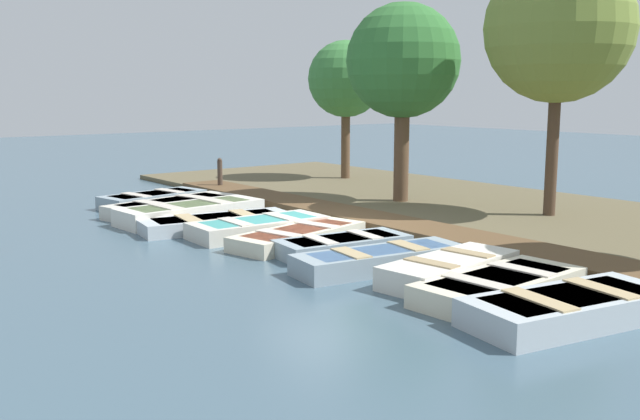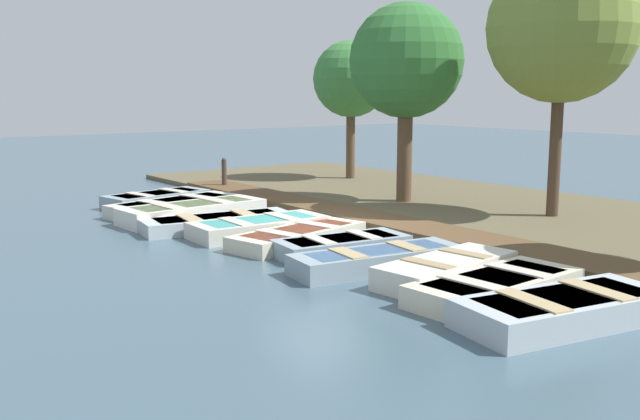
# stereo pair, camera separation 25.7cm
# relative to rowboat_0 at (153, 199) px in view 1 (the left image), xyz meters

# --- Properties ---
(ground_plane) EXTENTS (80.00, 80.00, 0.00)m
(ground_plane) POSITION_rel_rowboat_0_xyz_m (-1.29, 5.96, -0.19)
(ground_plane) COLOR #425B6B
(shore_bank) EXTENTS (8.00, 24.00, 0.14)m
(shore_bank) POSITION_rel_rowboat_0_xyz_m (-6.29, 5.96, -0.12)
(shore_bank) COLOR brown
(shore_bank) RESTS_ON ground_plane
(dock_walkway) EXTENTS (1.29, 16.21, 0.27)m
(dock_walkway) POSITION_rel_rowboat_0_xyz_m (-2.63, 5.96, -0.06)
(dock_walkway) COLOR brown
(dock_walkway) RESTS_ON ground_plane
(rowboat_0) EXTENTS (3.01, 1.64, 0.38)m
(rowboat_0) POSITION_rel_rowboat_0_xyz_m (0.00, 0.00, 0.00)
(rowboat_0) COLOR #8C9EA8
(rowboat_0) RESTS_ON ground_plane
(rowboat_1) EXTENTS (3.74, 1.86, 0.37)m
(rowboat_1) POSITION_rel_rowboat_0_xyz_m (0.11, 1.39, -0.01)
(rowboat_1) COLOR beige
(rowboat_1) RESTS_ON ground_plane
(rowboat_2) EXTENTS (3.64, 1.45, 0.44)m
(rowboat_2) POSITION_rel_rowboat_0_xyz_m (0.25, 2.67, 0.03)
(rowboat_2) COLOR silver
(rowboat_2) RESTS_ON ground_plane
(rowboat_3) EXTENTS (3.60, 1.69, 0.33)m
(rowboat_3) POSITION_rel_rowboat_0_xyz_m (0.31, 4.01, -0.03)
(rowboat_3) COLOR #B2BCC1
(rowboat_3) RESTS_ON ground_plane
(rowboat_4) EXTENTS (3.06, 1.33, 0.38)m
(rowboat_4) POSITION_rel_rowboat_0_xyz_m (-0.07, 5.18, -0.00)
(rowboat_4) COLOR beige
(rowboat_4) RESTS_ON ground_plane
(rowboat_5) EXTENTS (3.30, 1.73, 0.33)m
(rowboat_5) POSITION_rel_rowboat_0_xyz_m (-0.25, 6.40, -0.03)
(rowboat_5) COLOR beige
(rowboat_5) RESTS_ON ground_plane
(rowboat_6) EXTENTS (2.73, 1.39, 0.35)m
(rowboat_6) POSITION_rel_rowboat_0_xyz_m (-0.35, 7.70, -0.02)
(rowboat_6) COLOR #8C9EA8
(rowboat_6) RESTS_ON ground_plane
(rowboat_7) EXTENTS (3.27, 1.42, 0.39)m
(rowboat_7) POSITION_rel_rowboat_0_xyz_m (-0.07, 9.06, 0.00)
(rowboat_7) COLOR #8C9EA8
(rowboat_7) RESTS_ON ground_plane
(rowboat_8) EXTENTS (2.80, 1.32, 0.41)m
(rowboat_8) POSITION_rel_rowboat_0_xyz_m (-0.47, 10.32, 0.02)
(rowboat_8) COLOR silver
(rowboat_8) RESTS_ON ground_plane
(rowboat_9) EXTENTS (3.01, 1.34, 0.37)m
(rowboat_9) POSITION_rel_rowboat_0_xyz_m (-0.32, 11.45, -0.01)
(rowboat_9) COLOR beige
(rowboat_9) RESTS_ON ground_plane
(rowboat_10) EXTENTS (3.21, 1.77, 0.42)m
(rowboat_10) POSITION_rel_rowboat_0_xyz_m (-0.14, 12.77, 0.02)
(rowboat_10) COLOR #B2BCC1
(rowboat_10) RESTS_ON ground_plane
(mooring_post_near) EXTENTS (0.15, 0.15, 1.10)m
(mooring_post_near) POSITION_rel_rowboat_0_xyz_m (-2.67, -0.98, 0.37)
(mooring_post_near) COLOR #47382D
(mooring_post_near) RESTS_ON ground_plane
(park_tree_far_left) EXTENTS (2.59, 2.59, 4.82)m
(park_tree_far_left) POSITION_rel_rowboat_0_xyz_m (-7.53, -0.80, 3.31)
(park_tree_far_left) COLOR brown
(park_tree_far_left) RESTS_ON ground_plane
(park_tree_left) EXTENTS (3.04, 3.04, 5.43)m
(park_tree_left) POSITION_rel_rowboat_0_xyz_m (-5.36, 4.15, 3.68)
(park_tree_left) COLOR brown
(park_tree_left) RESTS_ON ground_plane
(park_tree_center) EXTENTS (3.46, 3.46, 6.28)m
(park_tree_center) POSITION_rel_rowboat_0_xyz_m (-6.59, 8.01, 4.34)
(park_tree_center) COLOR #4C3828
(park_tree_center) RESTS_ON ground_plane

